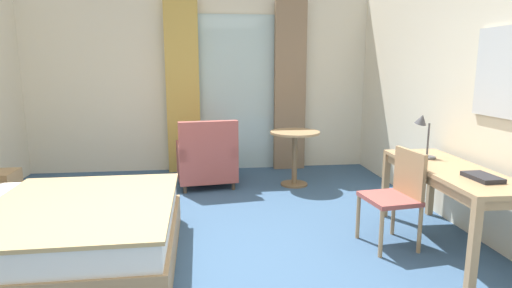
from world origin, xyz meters
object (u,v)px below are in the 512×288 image
bed (26,234)px  desk_chair (397,192)px  desk_lamp (423,130)px  closed_book (482,177)px  writing_desk (451,177)px  armchair_by_window (207,160)px  round_cafe_table (295,146)px

bed → desk_chair: bed is taller
desk_lamp → closed_book: bearing=-85.4°
writing_desk → armchair_by_window: 3.00m
bed → round_cafe_table: (2.61, 1.99, 0.27)m
desk_chair → closed_book: 0.70m
writing_desk → closed_book: closed_book is taller
bed → writing_desk: 3.57m
writing_desk → desk_lamp: desk_lamp is taller
writing_desk → armchair_by_window: (-2.11, 2.12, -0.28)m
bed → armchair_by_window: size_ratio=2.51×
desk_chair → writing_desk: bearing=-9.9°
desk_lamp → round_cafe_table: (-0.89, 1.62, -0.44)m
bed → round_cafe_table: size_ratio=3.11×
closed_book → round_cafe_table: size_ratio=0.40×
closed_book → round_cafe_table: 2.62m
desk_lamp → round_cafe_table: size_ratio=0.58×
desk_lamp → armchair_by_window: (-2.06, 1.70, -0.62)m
bed → desk_lamp: bearing=6.0°
writing_desk → desk_lamp: 0.54m
writing_desk → desk_lamp: size_ratio=3.78×
round_cafe_table → desk_lamp: bearing=-61.3°
armchair_by_window → round_cafe_table: (1.17, -0.08, 0.18)m
bed → writing_desk: bed is taller
writing_desk → closed_book: 0.40m
closed_book → round_cafe_table: bearing=109.4°
writing_desk → desk_chair: 0.47m
bed → round_cafe_table: bearing=37.3°
bed → closed_book: size_ratio=7.77×
bed → armchair_by_window: bed is taller
desk_chair → armchair_by_window: 2.64m
round_cafe_table → armchair_by_window: bearing=176.2°
armchair_by_window → desk_lamp: bearing=-39.6°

